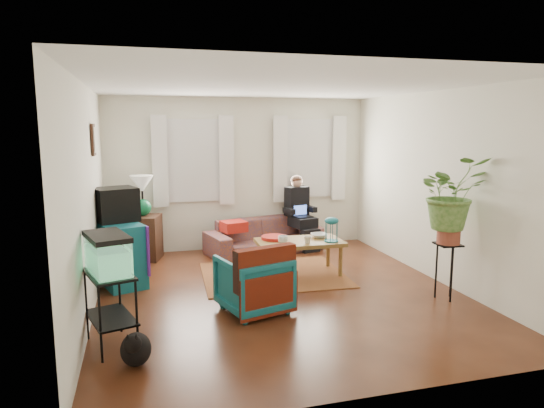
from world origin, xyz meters
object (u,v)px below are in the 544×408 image
object	(u,v)px
dresser	(119,253)
plant_stand	(446,271)
sofa	(264,230)
side_table	(144,238)
armchair	(254,281)
aquarium_stand	(111,310)
coffee_table	(299,257)

from	to	relation	value
dresser	plant_stand	bearing A→B (deg)	-42.68
sofa	side_table	xyz separation A→B (m)	(-1.96, 0.08, -0.02)
side_table	armchair	distance (m)	2.87
dresser	armchair	size ratio (longest dim) A/B	1.30
plant_stand	sofa	bearing A→B (deg)	120.13
aquarium_stand	side_table	bearing A→B (deg)	66.64
aquarium_stand	coffee_table	size ratio (longest dim) A/B	0.61
aquarium_stand	armchair	distance (m)	1.63
dresser	coffee_table	distance (m)	2.50
aquarium_stand	armchair	bearing A→B (deg)	1.94
sofa	plant_stand	size ratio (longest dim) A/B	2.77
plant_stand	dresser	bearing A→B (deg)	156.54
armchair	sofa	bearing A→B (deg)	-123.20
armchair	plant_stand	size ratio (longest dim) A/B	1.04
dresser	armchair	xyz separation A→B (m)	(1.53, -1.46, -0.06)
side_table	dresser	xyz separation A→B (m)	(-0.34, -1.16, 0.07)
aquarium_stand	coffee_table	bearing A→B (deg)	17.54
sofa	dresser	world-z (taller)	dresser
plant_stand	aquarium_stand	bearing A→B (deg)	-175.77
dresser	plant_stand	distance (m)	4.27
dresser	armchair	bearing A→B (deg)	-62.94
aquarium_stand	coffee_table	world-z (taller)	aquarium_stand
side_table	plant_stand	distance (m)	4.57
dresser	armchair	distance (m)	2.11
sofa	armchair	bearing A→B (deg)	-120.59
dresser	side_table	bearing A→B (deg)	54.38
side_table	dresser	size ratio (longest dim) A/B	0.76
side_table	armchair	size ratio (longest dim) A/B	0.98
armchair	coffee_table	bearing A→B (deg)	-144.93
coffee_table	plant_stand	distance (m)	2.02
side_table	plant_stand	xyz separation A→B (m)	(3.57, -2.85, -0.01)
sofa	coffee_table	bearing A→B (deg)	-96.06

